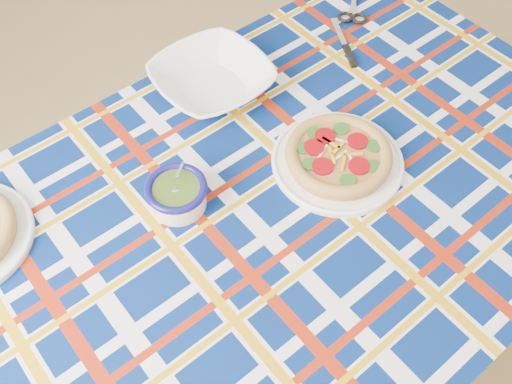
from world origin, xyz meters
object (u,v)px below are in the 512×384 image
object	(u,v)px
dining_table	(280,219)
serving_bowl	(212,80)
main_focaccia_plate	(338,155)
pesto_bowl	(177,193)

from	to	relation	value
dining_table	serving_bowl	bearing A→B (deg)	76.39
main_focaccia_plate	pesto_bowl	xyz separation A→B (m)	(-0.37, -0.02, 0.01)
dining_table	main_focaccia_plate	bearing A→B (deg)	-1.42
pesto_bowl	serving_bowl	distance (m)	0.36
dining_table	serving_bowl	world-z (taller)	serving_bowl
pesto_bowl	serving_bowl	xyz separation A→B (m)	(0.15, 0.33, -0.00)
main_focaccia_plate	serving_bowl	size ratio (longest dim) A/B	1.09
main_focaccia_plate	pesto_bowl	size ratio (longest dim) A/B	2.32
main_focaccia_plate	pesto_bowl	distance (m)	0.37
serving_bowl	dining_table	bearing A→B (deg)	-78.93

